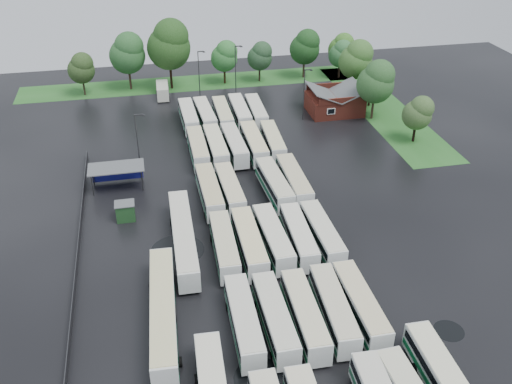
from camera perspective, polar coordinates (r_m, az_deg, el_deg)
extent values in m
plane|color=black|center=(71.53, 0.42, -6.73)|extent=(160.00, 160.00, 0.00)
cube|color=maroon|center=(112.72, 7.83, 8.72)|extent=(10.00, 8.00, 3.40)
cube|color=#4C4F51|center=(110.99, 6.69, 9.89)|extent=(5.07, 8.60, 2.19)
cube|color=#4C4F51|center=(112.61, 9.14, 10.01)|extent=(5.07, 8.60, 2.19)
cube|color=maroon|center=(108.43, 8.59, 9.00)|extent=(9.00, 0.20, 1.20)
cube|color=silver|center=(108.45, 7.52, 8.00)|extent=(1.60, 0.12, 1.20)
cylinder|color=#2D2D30|center=(86.67, -16.05, 0.61)|extent=(0.16, 0.16, 3.40)
cylinder|color=#2D2D30|center=(86.25, -11.31, 1.11)|extent=(0.16, 0.16, 3.40)
cylinder|color=#2D2D30|center=(89.47, -15.98, 1.61)|extent=(0.16, 0.16, 3.40)
cylinder|color=#2D2D30|center=(89.06, -11.39, 2.11)|extent=(0.16, 0.16, 3.40)
cube|color=#4C4F51|center=(86.94, -13.83, 2.40)|extent=(8.20, 4.20, 0.15)
cube|color=navy|center=(89.50, -13.68, 1.90)|extent=(7.60, 0.08, 2.60)
cube|color=#183E1A|center=(80.19, -12.93, -1.93)|extent=(2.50, 2.00, 2.50)
cube|color=#4C4F51|center=(79.51, -13.04, -1.13)|extent=(2.70, 2.20, 0.12)
cube|color=#245D20|center=(128.63, -4.95, 10.91)|extent=(80.00, 10.00, 0.01)
cube|color=#245D20|center=(116.94, 12.45, 8.20)|extent=(10.00, 50.00, 0.01)
cube|color=#2D2D30|center=(77.24, -17.27, -4.60)|extent=(0.10, 50.00, 1.20)
cube|color=silver|center=(60.61, -1.23, -12.75)|extent=(2.76, 12.05, 2.75)
cube|color=black|center=(60.23, -1.24, -12.37)|extent=(2.81, 11.57, 0.88)
cube|color=#125335|center=(61.02, -1.23, -13.16)|extent=(2.80, 11.81, 0.61)
cube|color=beige|center=(59.63, -1.25, -11.76)|extent=(2.65, 11.69, 0.12)
cylinder|color=black|center=(58.93, -0.49, -16.25)|extent=(2.55, 0.96, 0.96)
cylinder|color=black|center=(64.32, -1.88, -11.33)|extent=(2.55, 0.96, 0.96)
cube|color=silver|center=(60.93, 1.89, -12.48)|extent=(2.53, 11.98, 2.74)
cube|color=black|center=(60.55, 1.90, -12.11)|extent=(2.59, 11.50, 0.88)
cube|color=#075028|center=(61.34, 1.88, -12.89)|extent=(2.58, 11.74, 0.60)
cube|color=beige|center=(59.96, 1.92, -11.50)|extent=(2.43, 11.62, 0.12)
cylinder|color=black|center=(59.28, 2.77, -15.93)|extent=(2.55, 0.96, 0.96)
cylinder|color=black|center=(64.59, 1.06, -11.09)|extent=(2.55, 0.96, 0.96)
cube|color=silver|center=(61.43, 4.89, -12.15)|extent=(2.77, 12.09, 2.76)
cube|color=black|center=(61.06, 4.91, -11.77)|extent=(2.82, 11.61, 0.88)
cube|color=#0C552B|center=(61.84, 4.86, -12.56)|extent=(2.81, 11.86, 0.61)
cube|color=beige|center=(60.47, 4.95, -11.16)|extent=(2.66, 11.73, 0.12)
cylinder|color=black|center=(59.80, 5.89, -15.57)|extent=(2.56, 0.96, 0.96)
cylinder|color=black|center=(65.08, 3.88, -10.79)|extent=(2.56, 0.96, 0.96)
cube|color=silver|center=(62.45, 7.77, -11.50)|extent=(3.13, 12.16, 2.76)
cube|color=black|center=(62.09, 7.80, -11.12)|extent=(3.16, 11.68, 0.88)
cube|color=#164A31|center=(62.86, 7.73, -11.91)|extent=(3.17, 11.93, 0.61)
cube|color=beige|center=(61.51, 7.86, -10.51)|extent=(3.01, 11.80, 0.12)
cylinder|color=black|center=(60.84, 8.87, -14.83)|extent=(2.56, 0.96, 0.96)
cylinder|color=black|center=(66.06, 6.60, -10.20)|extent=(2.56, 0.96, 0.96)
cube|color=silver|center=(63.36, 10.37, -11.04)|extent=(2.54, 12.05, 2.76)
cube|color=black|center=(62.99, 10.42, -10.67)|extent=(2.60, 11.56, 0.88)
cube|color=#07542C|center=(63.76, 10.32, -11.45)|extent=(2.59, 11.80, 0.61)
cube|color=beige|center=(62.42, 10.49, -10.06)|extent=(2.44, 11.68, 0.12)
cylinder|color=black|center=(61.76, 11.55, -14.30)|extent=(2.56, 0.96, 0.96)
cylinder|color=black|center=(66.91, 9.07, -9.80)|extent=(2.56, 0.96, 0.96)
cube|color=silver|center=(70.79, -3.19, -5.40)|extent=(2.86, 12.02, 2.74)
cube|color=black|center=(70.47, -3.20, -5.04)|extent=(2.90, 11.55, 0.88)
cube|color=#155432|center=(71.15, -3.17, -5.79)|extent=(2.90, 11.78, 0.60)
cube|color=beige|center=(69.96, -3.22, -4.46)|extent=(2.75, 11.66, 0.12)
cylinder|color=black|center=(68.62, -2.64, -8.17)|extent=(2.54, 0.96, 0.96)
cylinder|color=black|center=(74.66, -3.62, -4.55)|extent=(2.54, 0.96, 0.96)
cube|color=silver|center=(71.07, -0.69, -5.11)|extent=(2.68, 12.44, 2.85)
cube|color=black|center=(70.74, -0.69, -4.74)|extent=(2.74, 11.94, 0.91)
cube|color=#08522C|center=(71.44, -0.69, -5.52)|extent=(2.73, 12.19, 0.63)
cube|color=beige|center=(70.22, -0.70, -4.13)|extent=(2.58, 12.06, 0.12)
cylinder|color=black|center=(68.84, -0.03, -7.97)|extent=(2.64, 0.99, 0.99)
cylinder|color=black|center=(75.08, -1.28, -4.24)|extent=(2.64, 0.99, 0.99)
cube|color=silver|center=(71.99, 1.72, -4.63)|extent=(2.86, 12.24, 2.79)
cube|color=black|center=(71.67, 1.73, -4.27)|extent=(2.91, 11.75, 0.89)
cube|color=#145637|center=(72.35, 1.71, -5.03)|extent=(2.91, 12.00, 0.61)
cube|color=beige|center=(71.16, 1.74, -3.68)|extent=(2.75, 11.87, 0.12)
cylinder|color=black|center=(69.81, 2.45, -7.38)|extent=(2.59, 0.97, 0.97)
cylinder|color=black|center=(75.89, 1.02, -3.82)|extent=(2.59, 0.97, 0.97)
cube|color=silver|center=(72.53, 4.29, -4.46)|extent=(2.86, 11.91, 2.71)
cube|color=black|center=(72.22, 4.31, -4.11)|extent=(2.91, 11.44, 0.87)
cube|color=#164C31|center=(72.88, 4.28, -4.84)|extent=(2.90, 11.68, 0.60)
cube|color=beige|center=(71.73, 4.34, -3.54)|extent=(2.75, 11.55, 0.12)
cylinder|color=black|center=(70.44, 5.08, -7.10)|extent=(2.51, 0.95, 0.95)
cylinder|color=black|center=(76.29, 3.49, -3.69)|extent=(2.51, 0.95, 0.95)
cube|color=silver|center=(73.27, 6.61, -4.17)|extent=(2.64, 12.02, 2.75)
cube|color=black|center=(72.96, 6.64, -3.81)|extent=(2.69, 11.54, 0.88)
cube|color=#144D33|center=(73.62, 6.58, -4.55)|extent=(2.68, 11.78, 0.60)
cube|color=beige|center=(72.47, 6.68, -3.24)|extent=(2.53, 11.66, 0.12)
cylinder|color=black|center=(71.18, 7.48, -6.80)|extent=(2.55, 0.96, 0.96)
cylinder|color=black|center=(77.04, 5.69, -3.41)|extent=(2.55, 0.96, 0.96)
cube|color=silver|center=(81.80, -4.67, 0.04)|extent=(2.69, 12.29, 2.81)
cube|color=black|center=(81.51, -4.69, 0.38)|extent=(2.75, 11.80, 0.90)
cube|color=#1B5B3B|center=(82.11, -4.66, -0.33)|extent=(2.74, 12.04, 0.62)
cube|color=#C3B783|center=(81.06, -4.72, 0.92)|extent=(2.59, 11.92, 0.12)
cylinder|color=black|center=(79.23, -4.24, -2.26)|extent=(2.61, 0.98, 0.98)
cylinder|color=black|center=(85.87, -4.99, 0.54)|extent=(2.61, 0.98, 0.98)
cube|color=silver|center=(82.20, -2.63, 0.24)|extent=(2.79, 11.94, 2.72)
cube|color=black|center=(81.93, -2.64, 0.56)|extent=(2.83, 11.46, 0.87)
cube|color=#0A5331|center=(82.51, -2.62, -0.12)|extent=(2.83, 11.70, 0.60)
cube|color=beige|center=(81.49, -2.65, 1.09)|extent=(2.68, 11.58, 0.12)
cylinder|color=black|center=(79.72, -2.15, -1.97)|extent=(2.52, 0.95, 0.95)
cylinder|color=black|center=(86.13, -3.03, 0.72)|extent=(2.52, 0.95, 0.95)
cube|color=silver|center=(83.31, 1.84, 0.76)|extent=(3.16, 12.45, 2.83)
cube|color=black|center=(83.02, 1.85, 1.10)|extent=(3.20, 11.96, 0.90)
cube|color=#075530|center=(83.62, 1.84, 0.39)|extent=(3.20, 12.20, 0.62)
cube|color=beige|center=(82.58, 1.86, 1.64)|extent=(3.04, 12.07, 0.12)
cylinder|color=black|center=(80.77, 2.48, -1.48)|extent=(2.62, 0.99, 0.99)
cylinder|color=black|center=(87.34, 1.23, 1.23)|extent=(2.62, 0.99, 0.99)
cube|color=silver|center=(84.18, 3.81, 1.07)|extent=(2.67, 12.53, 2.87)
cube|color=black|center=(83.90, 3.82, 1.41)|extent=(2.73, 12.03, 0.92)
cube|color=#195434|center=(84.49, 3.79, 0.70)|extent=(2.72, 12.28, 0.63)
cube|color=#C3B88D|center=(83.45, 3.84, 1.95)|extent=(2.56, 12.16, 0.13)
cylinder|color=black|center=(81.62, 4.51, -1.18)|extent=(2.66, 1.00, 1.00)
cylinder|color=black|center=(88.24, 3.10, 1.52)|extent=(2.66, 1.00, 1.00)
cube|color=silver|center=(94.22, -5.83, 4.34)|extent=(2.56, 12.03, 2.75)
cube|color=black|center=(93.97, -5.85, 4.65)|extent=(2.61, 11.55, 0.88)
cube|color=#0C5C35|center=(94.49, -5.81, 4.02)|extent=(2.61, 11.79, 0.61)
cube|color=beige|center=(93.59, -5.88, 5.13)|extent=(2.45, 11.67, 0.12)
cylinder|color=black|center=(91.44, -5.50, 2.52)|extent=(2.55, 0.96, 0.96)
cylinder|color=black|center=(98.26, -6.06, 4.60)|extent=(2.55, 0.96, 0.96)
cube|color=silver|center=(94.42, -4.03, 4.52)|extent=(2.67, 12.35, 2.83)
cube|color=black|center=(94.17, -4.04, 4.83)|extent=(2.72, 11.86, 0.90)
cube|color=#164832|center=(94.69, -4.01, 4.19)|extent=(2.72, 12.11, 0.62)
cube|color=beige|center=(93.78, -4.06, 5.33)|extent=(2.56, 11.98, 0.12)
cylinder|color=black|center=(91.58, -3.63, 2.66)|extent=(2.62, 0.99, 0.99)
cylinder|color=black|center=(98.55, -4.33, 4.78)|extent=(2.62, 0.99, 0.99)
cube|color=silver|center=(94.92, -2.18, 4.72)|extent=(2.79, 12.27, 2.80)
cube|color=black|center=(94.67, -2.18, 5.02)|extent=(2.84, 11.78, 0.90)
cube|color=#134E30|center=(95.19, -2.17, 4.39)|extent=(2.84, 12.03, 0.62)
cube|color=beige|center=(94.29, -2.20, 5.51)|extent=(2.68, 11.90, 0.12)
cylinder|color=black|center=(92.12, -1.74, 2.89)|extent=(2.60, 0.98, 0.98)
cylinder|color=black|center=(99.00, -2.56, 4.96)|extent=(2.60, 0.98, 0.98)
cube|color=silver|center=(95.20, -0.21, 4.85)|extent=(2.66, 12.46, 2.85)
cube|color=black|center=(94.95, -0.21, 5.16)|extent=(2.72, 11.96, 0.91)
cube|color=#0B5C33|center=(95.48, -0.21, 4.51)|extent=(2.71, 12.21, 0.63)
cube|color=beige|center=(94.56, -0.22, 5.65)|extent=(2.55, 12.08, 0.12)
cylinder|color=black|center=(92.37, 0.29, 3.00)|extent=(2.64, 1.00, 1.00)
cylinder|color=black|center=(99.34, -0.68, 5.09)|extent=(2.64, 1.00, 1.00)
cube|color=silver|center=(96.17, 1.69, 5.05)|extent=(3.04, 11.93, 2.71)
cube|color=black|center=(95.94, 1.69, 5.35)|extent=(3.07, 11.46, 0.87)
cube|color=#125430|center=(96.43, 1.68, 4.74)|extent=(3.07, 11.70, 0.60)
cube|color=beige|center=(95.57, 1.70, 5.81)|extent=(2.92, 11.57, 0.12)
cylinder|color=black|center=(93.50, 2.21, 3.32)|extent=(2.51, 0.95, 0.95)
cylinder|color=black|center=(100.07, 1.18, 5.28)|extent=(2.51, 0.95, 0.95)
cube|color=silver|center=(106.37, -6.76, 7.49)|extent=(2.66, 12.01, 2.75)
cube|color=black|center=(106.16, -6.78, 7.76)|extent=(2.72, 11.54, 0.88)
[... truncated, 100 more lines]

